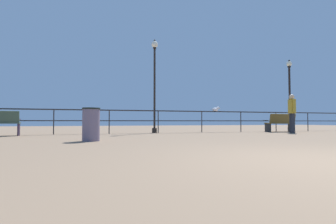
{
  "coord_description": "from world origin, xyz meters",
  "views": [
    {
      "loc": [
        -3.19,
        -2.28,
        0.53
      ],
      "look_at": [
        0.31,
        8.5,
        0.95
      ],
      "focal_mm": 27.19,
      "sensor_mm": 36.0,
      "label": 1
    }
  ],
  "objects_px": {
    "lamppost_right": "(290,92)",
    "trash_bin": "(91,124)",
    "lamppost_center": "(155,76)",
    "seagull_on_rail": "(216,109)",
    "person_by_bench": "(292,111)",
    "bench_near_left": "(281,122)"
  },
  "relations": [
    {
      "from": "lamppost_right",
      "to": "trash_bin",
      "type": "xyz_separation_m",
      "value": [
        -10.83,
        -4.33,
        -1.74
      ]
    },
    {
      "from": "lamppost_center",
      "to": "seagull_on_rail",
      "type": "bearing_deg",
      "value": -3.99
    },
    {
      "from": "person_by_bench",
      "to": "lamppost_center",
      "type": "bearing_deg",
      "value": 160.69
    },
    {
      "from": "lamppost_right",
      "to": "person_by_bench",
      "type": "xyz_separation_m",
      "value": [
        -1.9,
        -2.11,
        -1.17
      ]
    },
    {
      "from": "bench_near_left",
      "to": "trash_bin",
      "type": "xyz_separation_m",
      "value": [
        -9.34,
        -3.38,
        -0.05
      ]
    },
    {
      "from": "lamppost_center",
      "to": "lamppost_right",
      "type": "height_order",
      "value": "lamppost_center"
    },
    {
      "from": "person_by_bench",
      "to": "trash_bin",
      "type": "distance_m",
      "value": 9.23
    },
    {
      "from": "lamppost_right",
      "to": "trash_bin",
      "type": "distance_m",
      "value": 11.79
    },
    {
      "from": "lamppost_right",
      "to": "lamppost_center",
      "type": "bearing_deg",
      "value": -180.0
    },
    {
      "from": "bench_near_left",
      "to": "person_by_bench",
      "type": "xyz_separation_m",
      "value": [
        -0.4,
        -1.16,
        0.52
      ]
    },
    {
      "from": "lamppost_center",
      "to": "person_by_bench",
      "type": "height_order",
      "value": "lamppost_center"
    },
    {
      "from": "seagull_on_rail",
      "to": "trash_bin",
      "type": "relative_size",
      "value": 0.52
    },
    {
      "from": "seagull_on_rail",
      "to": "person_by_bench",
      "type": "bearing_deg",
      "value": -32.93
    },
    {
      "from": "lamppost_right",
      "to": "seagull_on_rail",
      "type": "xyz_separation_m",
      "value": [
        -4.82,
        -0.22,
        -1.05
      ]
    },
    {
      "from": "person_by_bench",
      "to": "seagull_on_rail",
      "type": "distance_m",
      "value": 3.48
    },
    {
      "from": "lamppost_right",
      "to": "trash_bin",
      "type": "height_order",
      "value": "lamppost_right"
    },
    {
      "from": "trash_bin",
      "to": "seagull_on_rail",
      "type": "bearing_deg",
      "value": 34.34
    },
    {
      "from": "bench_near_left",
      "to": "trash_bin",
      "type": "distance_m",
      "value": 9.93
    },
    {
      "from": "trash_bin",
      "to": "lamppost_center",
      "type": "bearing_deg",
      "value": 55.94
    },
    {
      "from": "lamppost_right",
      "to": "seagull_on_rail",
      "type": "height_order",
      "value": "lamppost_right"
    },
    {
      "from": "lamppost_center",
      "to": "bench_near_left",
      "type": "bearing_deg",
      "value": -8.42
    },
    {
      "from": "trash_bin",
      "to": "bench_near_left",
      "type": "bearing_deg",
      "value": 19.87
    }
  ]
}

